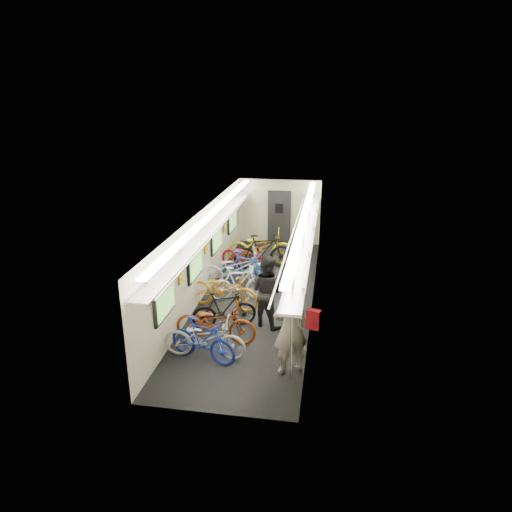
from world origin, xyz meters
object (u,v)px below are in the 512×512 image
(passenger_near, at_px, (290,328))
(passenger_mid, at_px, (267,291))
(bicycle_0, at_px, (205,338))
(backpack, at_px, (314,319))
(bicycle_1, at_px, (202,340))

(passenger_near, distance_m, passenger_mid, 2.04)
(bicycle_0, height_order, passenger_near, passenger_near)
(passenger_mid, relative_size, backpack, 4.68)
(bicycle_0, bearing_deg, backpack, -99.49)
(passenger_mid, bearing_deg, passenger_near, 137.91)
(bicycle_1, height_order, passenger_near, passenger_near)
(bicycle_1, relative_size, passenger_mid, 0.89)
(bicycle_1, bearing_deg, passenger_mid, -13.48)
(passenger_mid, distance_m, backpack, 2.40)
(passenger_near, xyz_separation_m, backpack, (0.44, -0.15, 0.31))
(passenger_near, relative_size, backpack, 5.12)
(backpack, bearing_deg, bicycle_1, -170.02)
(bicycle_1, distance_m, backpack, 2.42)
(bicycle_0, distance_m, backpack, 2.42)
(passenger_mid, bearing_deg, bicycle_1, 85.08)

